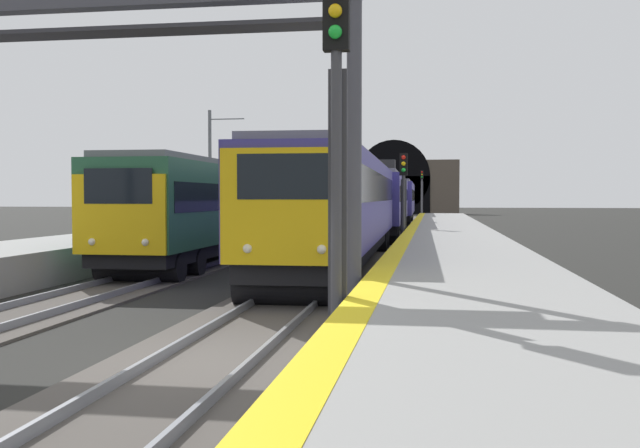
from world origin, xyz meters
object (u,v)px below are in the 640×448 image
Objects in this scene: train_adjacent_platform at (282,203)px; catenary_mast_far at (211,170)px; railway_signal_far at (422,189)px; train_main_approaching at (381,201)px; railway_signal_mid at (404,191)px; overhead_signal_gantry at (130,68)px; railway_signal_near at (336,134)px.

train_adjacent_platform is 5.12× the size of catenary_mast_far.
catenary_mast_far reaches higher than train_adjacent_platform.
catenary_mast_far reaches higher than railway_signal_far.
catenary_mast_far is at bearing -94.99° from train_main_approaching.
catenary_mast_far is (11.88, 13.30, 1.47)m from railway_signal_mid.
catenary_mast_far is (0.81, 11.45, 2.00)m from train_main_approaching.
railway_signal_far is 74.40m from overhead_signal_gantry.
railway_signal_far is 0.69× the size of catenary_mast_far.
railway_signal_far is at bearing 171.66° from train_adjacent_platform.
railway_signal_near reaches higher than train_adjacent_platform.
train_main_approaching is 1.43× the size of train_adjacent_platform.
train_main_approaching is 13.30× the size of railway_signal_mid.
railway_signal_mid is at bearing 0.00° from railway_signal_far.
railway_signal_near is (-34.60, -1.86, 1.14)m from train_main_approaching.
railway_signal_near is at bearing 13.54° from train_adjacent_platform.
railway_signal_far reaches higher than railway_signal_mid.
train_main_approaching is 11.24m from railway_signal_mid.
catenary_mast_far reaches higher than overhead_signal_gantry.
train_adjacent_platform is 4.69× the size of overhead_signal_gantry.
train_adjacent_platform is 8.77m from railway_signal_mid.
railway_signal_near reaches higher than train_main_approaching.
railway_signal_far is at bearing 176.57° from train_main_approaching.
train_main_approaching is 10.72× the size of railway_signal_near.
train_main_approaching is at bearing -94.06° from catenary_mast_far.
train_main_approaching is 32.03m from overhead_signal_gantry.
train_adjacent_platform is 9.39m from catenary_mast_far.
train_adjacent_platform is at bearing -8.24° from railway_signal_far.
railway_signal_far is at bearing -180.00° from railway_signal_mid.
overhead_signal_gantry is (-20.74, 4.42, 2.19)m from railway_signal_mid.
overhead_signal_gantry is (-31.81, 2.57, 2.72)m from train_main_approaching.
train_main_approaching is 6.71× the size of overhead_signal_gantry.
railway_signal_far is 43.72m from catenary_mast_far.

